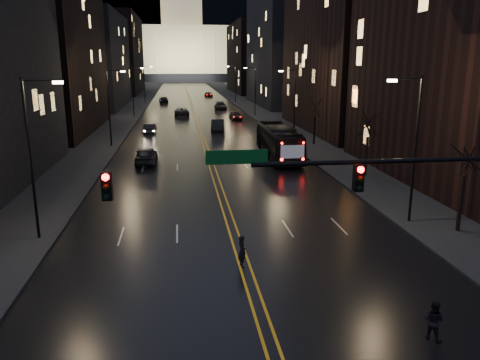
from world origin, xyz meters
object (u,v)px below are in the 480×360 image
object	(u,v)px
traffic_signal	(419,189)
oncoming_car_a	(146,155)
receding_car_a	(218,126)
bus	(279,142)
pedestrian_b	(433,320)
pedestrian_a	(242,251)
oncoming_car_b	(150,129)

from	to	relation	value
traffic_signal	oncoming_car_a	world-z (taller)	traffic_signal
oncoming_car_a	receding_car_a	world-z (taller)	oncoming_car_a
bus	receding_car_a	world-z (taller)	bus
pedestrian_b	pedestrian_a	bearing A→B (deg)	-2.65
receding_car_a	traffic_signal	bearing A→B (deg)	-80.84
traffic_signal	pedestrian_a	bearing A→B (deg)	140.38
traffic_signal	oncoming_car_b	bearing A→B (deg)	104.54
oncoming_car_a	pedestrian_a	size ratio (longest dim) A/B	3.12
oncoming_car_a	oncoming_car_b	size ratio (longest dim) A/B	1.15
traffic_signal	oncoming_car_a	bearing A→B (deg)	112.19
oncoming_car_b	pedestrian_b	xyz separation A→B (m)	(12.90, -52.05, 0.04)
traffic_signal	receding_car_a	distance (m)	51.39
traffic_signal	receding_car_a	xyz separation A→B (m)	(-3.41, 51.10, -4.25)
traffic_signal	pedestrian_a	distance (m)	8.95
oncoming_car_a	pedestrian_a	world-z (taller)	oncoming_car_a
traffic_signal	receding_car_a	size ratio (longest dim) A/B	3.32
pedestrian_a	bus	bearing A→B (deg)	-32.56
traffic_signal	bus	distance (m)	31.21
bus	pedestrian_b	bearing A→B (deg)	-91.39
oncoming_car_b	pedestrian_a	bearing A→B (deg)	100.44
oncoming_car_a	bus	bearing A→B (deg)	-174.52
bus	pedestrian_a	xyz separation A→B (m)	(-7.32, -25.99, -0.89)
traffic_signal	bus	bearing A→B (deg)	87.64
oncoming_car_a	oncoming_car_b	bearing A→B (deg)	-86.83
traffic_signal	pedestrian_b	xyz separation A→B (m)	(-0.08, -2.00, -4.34)
traffic_signal	bus	world-z (taller)	traffic_signal
receding_car_a	pedestrian_a	distance (m)	46.17
pedestrian_a	pedestrian_b	size ratio (longest dim) A/B	1.06
oncoming_car_b	pedestrian_a	size ratio (longest dim) A/B	2.70
bus	receding_car_a	size ratio (longest dim) A/B	2.34
pedestrian_a	oncoming_car_a	bearing A→B (deg)	-2.93
receding_car_a	pedestrian_a	xyz separation A→B (m)	(-2.64, -46.10, -0.05)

